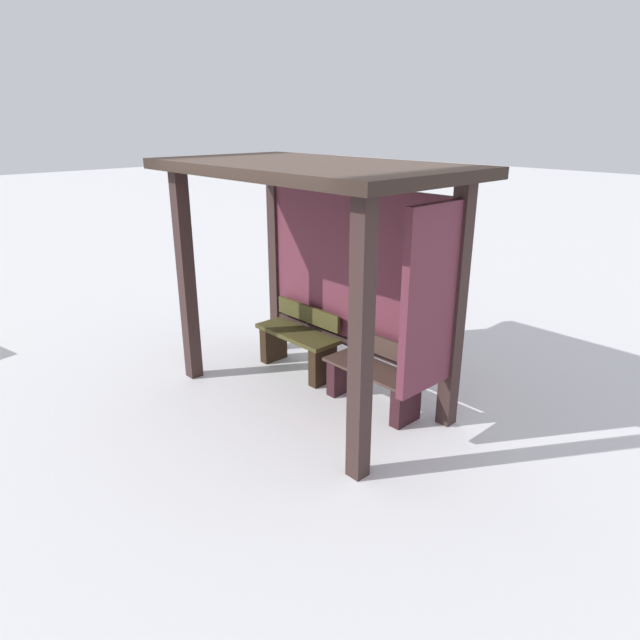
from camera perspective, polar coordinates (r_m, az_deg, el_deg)
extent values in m
plane|color=silver|center=(6.06, -1.08, -7.90)|extent=(60.00, 60.00, 0.00)
cube|color=#332220|center=(6.29, -13.59, 4.15)|extent=(0.15, 0.15, 2.35)
cube|color=#332220|center=(4.30, 4.24, -2.73)|extent=(0.15, 0.15, 2.35)
cube|color=#332220|center=(6.97, -4.49, 6.18)|extent=(0.15, 0.15, 2.35)
cube|color=#332220|center=(5.25, 13.76, 1.00)|extent=(0.15, 0.15, 2.35)
cube|color=black|center=(5.37, -1.25, 15.42)|extent=(3.12, 1.76, 0.10)
cube|color=#5F2836|center=(5.98, 3.40, 5.69)|extent=(2.49, 0.08, 1.67)
cube|color=#332220|center=(6.25, 3.10, -2.32)|extent=(2.49, 0.06, 0.08)
cube|color=#5F2836|center=(4.87, 11.21, 1.97)|extent=(0.08, 0.70, 1.67)
cube|color=#403B1C|center=(6.47, -2.41, -1.42)|extent=(1.09, 0.39, 0.05)
cube|color=#403B1C|center=(6.51, -1.26, 0.65)|extent=(1.04, 0.04, 0.20)
cube|color=black|center=(6.26, 0.28, -4.63)|extent=(0.12, 0.33, 0.45)
cube|color=black|center=(6.89, -4.80, -2.35)|extent=(0.12, 0.33, 0.45)
cube|color=#412F28|center=(5.71, 5.43, -5.10)|extent=(1.09, 0.40, 0.03)
cube|color=#412F28|center=(5.76, 6.69, -2.81)|extent=(1.04, 0.04, 0.20)
cube|color=#31171D|center=(5.56, 8.81, -8.53)|extent=(0.12, 0.34, 0.41)
cube|color=#31171D|center=(6.08, 2.23, -5.68)|extent=(0.12, 0.34, 0.41)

